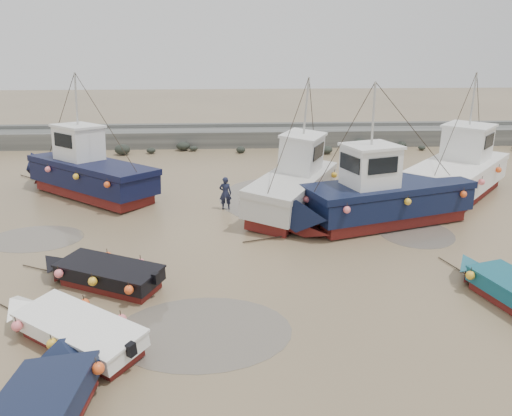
% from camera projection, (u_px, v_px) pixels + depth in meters
% --- Properties ---
extents(ground, '(120.00, 120.00, 0.00)m').
position_uv_depth(ground, '(278.00, 286.00, 17.02)').
color(ground, '#8D7656').
rests_on(ground, ground).
extents(seawall, '(60.00, 4.92, 1.50)m').
position_uv_depth(seawall, '(253.00, 137.00, 37.48)').
color(seawall, slate).
rests_on(seawall, ground).
extents(puddle_a, '(5.20, 5.20, 0.01)m').
position_uv_depth(puddle_a, '(203.00, 331.00, 14.45)').
color(puddle_a, '#61594E').
rests_on(puddle_a, ground).
extents(puddle_b, '(3.20, 3.20, 0.01)m').
position_uv_depth(puddle_b, '(416.00, 233.00, 21.44)').
color(puddle_b, '#61594E').
rests_on(puddle_b, ground).
extents(puddle_c, '(3.95, 3.95, 0.01)m').
position_uv_depth(puddle_c, '(36.00, 238.00, 20.87)').
color(puddle_c, '#61594E').
rests_on(puddle_c, ground).
extents(puddle_d, '(5.84, 5.84, 0.01)m').
position_uv_depth(puddle_d, '(276.00, 198.00, 25.89)').
color(puddle_d, '#61594E').
rests_on(puddle_d, ground).
extents(dinghy_0, '(5.48, 4.24, 1.43)m').
position_uv_depth(dinghy_0, '(72.00, 325.00, 13.78)').
color(dinghy_0, maroon).
rests_on(dinghy_0, ground).
extents(dinghy_2, '(2.52, 5.34, 1.43)m').
position_uv_depth(dinghy_2, '(511.00, 286.00, 15.87)').
color(dinghy_2, maroon).
rests_on(dinghy_2, ground).
extents(dinghy_4, '(5.57, 3.25, 1.43)m').
position_uv_depth(dinghy_4, '(101.00, 270.00, 16.91)').
color(dinghy_4, maroon).
rests_on(dinghy_4, ground).
extents(cabin_boat_0, '(9.16, 7.54, 6.22)m').
position_uv_depth(cabin_boat_0, '(83.00, 170.00, 25.99)').
color(cabin_boat_0, maroon).
rests_on(cabin_boat_0, ground).
extents(cabin_boat_1, '(5.68, 9.31, 6.22)m').
position_uv_depth(cabin_boat_1, '(295.00, 182.00, 23.97)').
color(cabin_boat_1, maroon).
rests_on(cabin_boat_1, ground).
extents(cabin_boat_2, '(10.51, 5.15, 6.22)m').
position_uv_depth(cabin_boat_2, '(376.00, 196.00, 21.96)').
color(cabin_boat_2, maroon).
rests_on(cabin_boat_2, ground).
extents(cabin_boat_3, '(8.12, 8.70, 6.22)m').
position_uv_depth(cabin_boat_3, '(462.00, 170.00, 26.15)').
color(cabin_boat_3, maroon).
rests_on(cabin_boat_3, ground).
extents(person, '(0.62, 0.42, 1.63)m').
position_uv_depth(person, '(226.00, 209.00, 24.30)').
color(person, '#191D34').
rests_on(person, ground).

